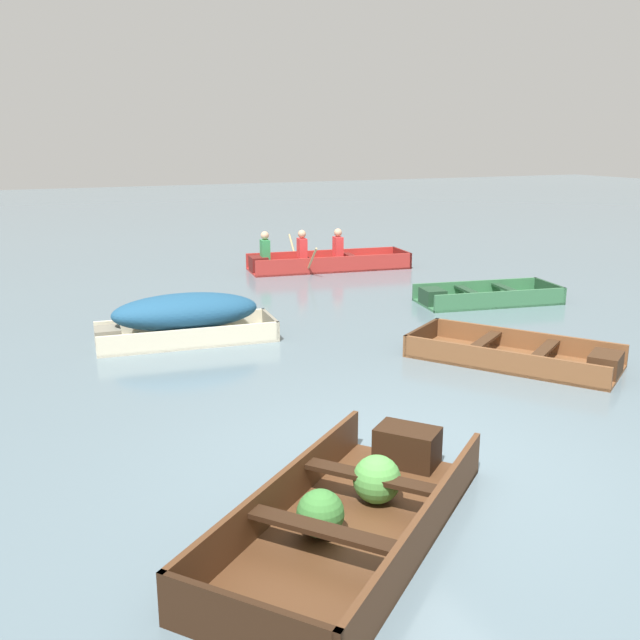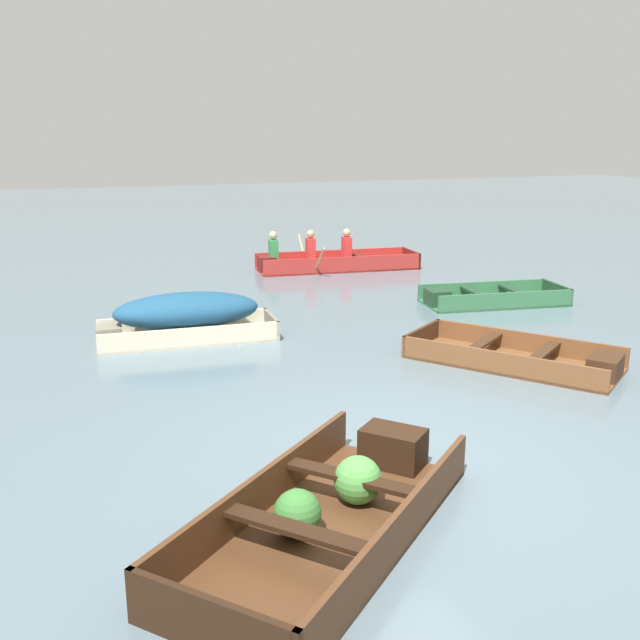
# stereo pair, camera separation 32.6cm
# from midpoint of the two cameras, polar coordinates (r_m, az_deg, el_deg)

# --- Properties ---
(ground_plane) EXTENTS (80.00, 80.00, 0.00)m
(ground_plane) POSITION_cam_midpoint_polar(r_m,az_deg,el_deg) (6.77, 6.21, -11.39)
(ground_plane) COLOR slate
(dinghy_dark_varnish_foreground) EXTENTS (3.07, 2.82, 0.44)m
(dinghy_dark_varnish_foreground) POSITION_cam_midpoint_polar(r_m,az_deg,el_deg) (5.72, 1.21, -14.74)
(dinghy_dark_varnish_foreground) COLOR #4C2D19
(dinghy_dark_varnish_foreground) RESTS_ON ground
(skiff_wooden_brown_near_moored) EXTENTS (2.47, 2.89, 0.31)m
(skiff_wooden_brown_near_moored) POSITION_cam_midpoint_polar(r_m,az_deg,el_deg) (9.86, 14.96, -2.81)
(skiff_wooden_brown_near_moored) COLOR brown
(skiff_wooden_brown_near_moored) RESTS_ON ground
(skiff_cream_mid_moored) EXTENTS (2.68, 1.17, 0.72)m
(skiff_cream_mid_moored) POSITION_cam_midpoint_polar(r_m,az_deg,el_deg) (10.68, -11.65, 0.31)
(skiff_cream_mid_moored) COLOR beige
(skiff_cream_mid_moored) RESTS_ON ground
(skiff_green_far_moored) EXTENTS (2.69, 1.47, 0.31)m
(skiff_green_far_moored) POSITION_cam_midpoint_polar(r_m,az_deg,el_deg) (13.30, 12.15, 1.79)
(skiff_green_far_moored) COLOR #387047
(skiff_green_far_moored) RESTS_ON ground
(rowboat_red_with_crew) EXTENTS (3.76, 2.29, 0.92)m
(rowboat_red_with_crew) POSITION_cam_midpoint_polar(r_m,az_deg,el_deg) (16.29, -0.68, 4.76)
(rowboat_red_with_crew) COLOR #AD2D28
(rowboat_red_with_crew) RESTS_ON ground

